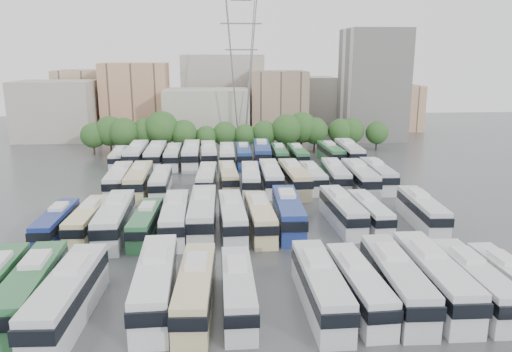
{
  "coord_description": "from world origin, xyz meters",
  "views": [
    {
      "loc": [
        -2.81,
        -61.21,
        20.29
      ],
      "look_at": [
        2.25,
        8.86,
        3.0
      ],
      "focal_mm": 35.0,
      "sensor_mm": 36.0,
      "label": 1
    }
  ],
  "objects": [
    {
      "name": "ground",
      "position": [
        0.0,
        0.0,
        0.0
      ],
      "size": [
        220.0,
        220.0,
        0.0
      ],
      "primitive_type": "plane",
      "color": "#424447",
      "rests_on": "ground"
    },
    {
      "name": "tree_line",
      "position": [
        -1.23,
        42.12,
        4.5
      ],
      "size": [
        64.59,
        8.08,
        8.86
      ],
      "color": "black",
      "rests_on": "ground"
    },
    {
      "name": "city_buildings",
      "position": [
        -7.46,
        71.86,
        7.87
      ],
      "size": [
        102.0,
        35.0,
        20.0
      ],
      "color": "#9E998E",
      "rests_on": "ground"
    },
    {
      "name": "apartment_tower",
      "position": [
        34.0,
        58.0,
        13.0
      ],
      "size": [
        14.0,
        14.0,
        26.0
      ],
      "primitive_type": "cube",
      "color": "silver",
      "rests_on": "ground"
    },
    {
      "name": "electricity_pylon",
      "position": [
        2.0,
        50.0,
        18.66
      ],
      "size": [
        9.0,
        6.91,
        33.83
      ],
      "color": "slate",
      "rests_on": "ground"
    },
    {
      "name": "bus_r0_s1",
      "position": [
        -18.13,
        -23.4,
        1.99
      ],
      "size": [
        3.39,
        13.04,
        4.06
      ],
      "rotation": [
        0.0,
        0.0,
        0.04
      ],
      "color": "#2C683A",
      "rests_on": "ground"
    },
    {
      "name": "bus_r0_s2",
      "position": [
        -14.79,
        -25.07,
        2.08
      ],
      "size": [
        3.43,
        13.61,
        4.24
      ],
      "rotation": [
        0.0,
        0.0,
        -0.04
      ],
      "color": "silver",
      "rests_on": "ground"
    },
    {
      "name": "bus_r0_s4",
      "position": [
        -8.3,
        -23.27,
        2.08
      ],
      "size": [
        3.43,
        13.63,
        4.25
      ],
      "rotation": [
        0.0,
        0.0,
        0.04
      ],
      "color": "silver",
      "rests_on": "ground"
    },
    {
      "name": "bus_r0_s5",
      "position": [
        -5.01,
        -24.29,
        1.91
      ],
      "size": [
        3.18,
        12.52,
        3.9
      ],
      "rotation": [
        0.0,
        0.0,
        -0.04
      ],
      "color": "beige",
      "rests_on": "ground"
    },
    {
      "name": "bus_r0_s6",
      "position": [
        -1.6,
        -24.36,
        1.78
      ],
      "size": [
        2.64,
        11.59,
        3.63
      ],
      "rotation": [
        0.0,
        0.0,
        0.01
      ],
      "color": "silver",
      "rests_on": "ground"
    },
    {
      "name": "bus_r0_s8",
      "position": [
        5.07,
        -24.54,
        1.95
      ],
      "size": [
        3.01,
        12.74,
        3.98
      ],
      "rotation": [
        0.0,
        0.0,
        0.02
      ],
      "color": "silver",
      "rests_on": "ground"
    },
    {
      "name": "bus_r0_s9",
      "position": [
        8.26,
        -24.47,
        1.82
      ],
      "size": [
        3.11,
        11.93,
        3.71
      ],
      "rotation": [
        0.0,
        0.0,
        0.04
      ],
      "color": "silver",
      "rests_on": "ground"
    },
    {
      "name": "bus_r0_s10",
      "position": [
        11.52,
        -24.03,
        2.01
      ],
      "size": [
        3.19,
        13.11,
        4.09
      ],
      "rotation": [
        0.0,
        0.0,
        -0.03
      ],
      "color": "silver",
      "rests_on": "ground"
    },
    {
      "name": "bus_r0_s11",
      "position": [
        14.84,
        -23.8,
        2.06
      ],
      "size": [
        3.09,
        13.39,
        4.19
      ],
      "rotation": [
        0.0,
        0.0,
        -0.01
      ],
      "color": "silver",
      "rests_on": "ground"
    },
    {
      "name": "bus_r0_s12",
      "position": [
        18.05,
        -24.41,
        1.86
      ],
      "size": [
        2.69,
        12.08,
        3.79
      ],
      "rotation": [
        0.0,
        0.0,
        -0.0
      ],
      "color": "silver",
      "rests_on": "ground"
    },
    {
      "name": "bus_r0_s13",
      "position": [
        21.29,
        -24.35,
        1.7
      ],
      "size": [
        2.59,
        11.07,
        3.46
      ],
      "rotation": [
        0.0,
        0.0,
        0.02
      ],
      "color": "silver",
      "rests_on": "ground"
    },
    {
      "name": "bus_r1_s0",
      "position": [
        -21.42,
        -6.6,
        1.71
      ],
      "size": [
        2.48,
        11.12,
        3.49
      ],
      "rotation": [
        0.0,
        0.0,
        -0.01
      ],
      "color": "navy",
      "rests_on": "ground"
    },
    {
      "name": "bus_r1_s1",
      "position": [
        -18.08,
        -5.93,
        1.77
      ],
      "size": [
        2.88,
        11.55,
        3.6
      ],
      "rotation": [
        0.0,
        0.0,
        -0.03
      ],
      "color": "beige",
      "rests_on": "ground"
    },
    {
      "name": "bus_r1_s2",
      "position": [
        -14.94,
        -6.48,
        2.05
      ],
      "size": [
        3.32,
        13.42,
        4.18
      ],
      "rotation": [
        0.0,
        0.0,
        0.03
      ],
      "color": "silver",
      "rests_on": "ground"
    },
    {
      "name": "bus_r1_s3",
      "position": [
        -11.39,
        -7.05,
        1.71
      ],
      "size": [
        2.88,
        11.17,
        3.48
      ],
      "rotation": [
        0.0,
        0.0,
        -0.04
      ],
      "color": "#2D6B3F",
      "rests_on": "ground"
    },
    {
      "name": "bus_r1_s4",
      "position": [
        -8.16,
        -6.14,
        1.97
      ],
      "size": [
        3.08,
        12.86,
        4.02
      ],
      "rotation": [
        0.0,
        0.0,
        0.02
      ],
      "color": "silver",
      "rests_on": "ground"
    },
    {
      "name": "bus_r1_s5",
      "position": [
        -5.04,
        -5.38,
        2.11
      ],
      "size": [
        3.14,
        13.7,
        4.29
      ],
      "rotation": [
        0.0,
        0.0,
        -0.01
      ],
      "color": "silver",
      "rests_on": "ground"
    },
    {
      "name": "bus_r1_s6",
      "position": [
        -1.6,
        -6.28,
        1.94
      ],
      "size": [
        3.23,
        12.69,
        3.95
      ],
      "rotation": [
        0.0,
        0.0,
        0.04
      ],
      "color": "silver",
      "rests_on": "ground"
    },
    {
      "name": "bus_r1_s7",
      "position": [
        1.61,
        -6.42,
        1.86
      ],
      "size": [
        3.1,
        12.18,
        3.79
      ],
      "rotation": [
        0.0,
        0.0,
        0.04
      ],
      "color": "beige",
      "rests_on": "ground"
    },
    {
      "name": "bus_r1_s8",
      "position": [
        5.03,
        -5.39,
        2.03
      ],
      "size": [
        3.23,
        13.28,
        4.14
      ],
      "rotation": [
        0.0,
        0.0,
        -0.03
      ],
      "color": "navy",
      "rests_on": "ground"
    },
    {
      "name": "bus_r1_s10",
      "position": [
        11.69,
        -4.72,
        1.91
      ],
      "size": [
        3.27,
        12.52,
        3.89
      ],
      "rotation": [
        0.0,
        0.0,
        0.05
      ],
      "color": "silver",
      "rests_on": "ground"
    },
    {
      "name": "bus_r1_s11",
      "position": [
        14.93,
        -5.16,
        1.72
      ],
      "size": [
        2.85,
        11.24,
        3.5
      ],
      "rotation": [
        0.0,
        0.0,
        0.04
      ],
      "color": "silver",
      "rests_on": "ground"
    },
    {
      "name": "bus_r1_s13",
      "position": [
        21.37,
        -5.28,
        1.88
      ],
      "size": [
        3.21,
        12.29,
        3.82
      ],
      "rotation": [
        0.0,
        0.0,
        -0.05
      ],
      "color": "silver",
      "rests_on": "ground"
    },
    {
      "name": "bus_r2_s1",
      "position": [
        -18.04,
        12.19,
        1.95
      ],
      "size": [
        3.23,
        12.74,
        3.97
      ],
      "rotation": [
        0.0,
        0.0,
        0.04
      ],
      "color": "silver",
      "rests_on": "ground"
    },
    {
      "name": "bus_r2_s2",
      "position": [
        -14.98,
        11.53,
        2.01
      ],
      "size": [
        3.12,
        13.13,
        4.1
      ],
      "rotation": [
        0.0,
        0.0,
        0.02
      ],
      "color": "beige",
      "rests_on": "ground"
    },
    {
      "name": "bus_r2_s3",
      "position": [
        -11.73,
        10.99,
        1.79
      ],
      "size": [
        2.77,
        11.68,
        3.65
      ],
      "rotation": [
        0.0,
        0.0,
        0.02
      ],
      "color": "silver",
      "rests_on": "ground"
    },
    {
      "name": "bus_r2_s5",
      "position": [
        -4.99,
        12.27,
        1.82
      ],
      "size": [
        3.0,
        11.88,
        3.7
      ],
      "rotation": [
        0.0,
        0.0,
        -0.04
      ],
      "color": "silver",
      "rests_on": "ground"
    },
    {
      "name": "bus_r2_s6",
      "position": [
        -1.71,
        13.36,
        1.79
      ],
      "size": [
        3.06,
        11.72,
        3.65
      ],
      "rotation": [
        0.0,
        0.0,
        0.05
      ],
      "color": "#C3B486",
      "rests_on": "ground"
    },
    {
      "name": "bus_r2_s7",
      "position": [
        1.62,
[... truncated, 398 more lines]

